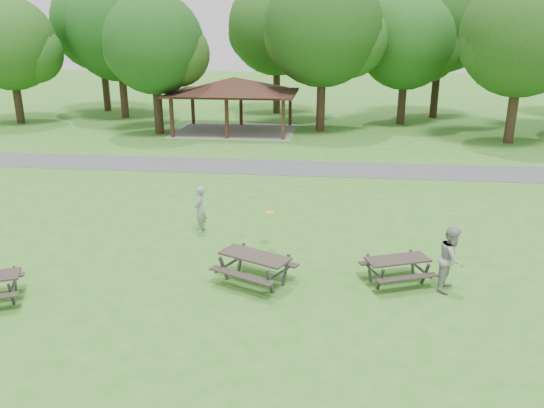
{
  "coord_description": "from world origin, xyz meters",
  "views": [
    {
      "loc": [
        2.96,
        -12.71,
        6.85
      ],
      "look_at": [
        1.0,
        4.0,
        1.3
      ],
      "focal_mm": 35.0,
      "sensor_mm": 36.0,
      "label": 1
    }
  ],
  "objects": [
    {
      "name": "ground",
      "position": [
        0.0,
        0.0,
        0.0
      ],
      "size": [
        160.0,
        160.0,
        0.0
      ],
      "primitive_type": "plane",
      "color": "#357421",
      "rests_on": "ground"
    },
    {
      "name": "asphalt_path",
      "position": [
        0.0,
        14.0,
        0.01
      ],
      "size": [
        120.0,
        3.2,
        0.02
      ],
      "primitive_type": "cube",
      "color": "#464649",
      "rests_on": "ground"
    },
    {
      "name": "pavilion",
      "position": [
        -4.0,
        24.0,
        3.06
      ],
      "size": [
        8.6,
        7.01,
        3.76
      ],
      "color": "#321A12",
      "rests_on": "ground"
    },
    {
      "name": "tree_row_b",
      "position": [
        -20.92,
        25.53,
        5.67
      ],
      "size": [
        7.14,
        6.8,
        9.28
      ],
      "color": "black",
      "rests_on": "ground"
    },
    {
      "name": "tree_row_c",
      "position": [
        -13.9,
        29.03,
        6.54
      ],
      "size": [
        8.19,
        7.8,
        10.67
      ],
      "color": "#322016",
      "rests_on": "ground"
    },
    {
      "name": "tree_row_d",
      "position": [
        -8.92,
        22.53,
        5.77
      ],
      "size": [
        6.93,
        6.6,
        9.27
      ],
      "color": "black",
      "rests_on": "ground"
    },
    {
      "name": "tree_row_e",
      "position": [
        2.1,
        25.03,
        6.78
      ],
      "size": [
        8.4,
        8.0,
        11.02
      ],
      "color": "#301D15",
      "rests_on": "ground"
    },
    {
      "name": "tree_row_f",
      "position": [
        8.09,
        28.53,
        5.84
      ],
      "size": [
        7.35,
        7.0,
        9.55
      ],
      "color": "black",
      "rests_on": "ground"
    },
    {
      "name": "tree_row_g",
      "position": [
        14.09,
        22.03,
        6.33
      ],
      "size": [
        7.77,
        7.4,
        10.25
      ],
      "color": "#301F15",
      "rests_on": "ground"
    },
    {
      "name": "tree_deep_a",
      "position": [
        -16.9,
        32.53,
        7.13
      ],
      "size": [
        8.4,
        8.0,
        11.38
      ],
      "color": "#322016",
      "rests_on": "ground"
    },
    {
      "name": "tree_deep_b",
      "position": [
        -1.9,
        33.03,
        6.89
      ],
      "size": [
        8.4,
        8.0,
        11.13
      ],
      "color": "#2F2115",
      "rests_on": "ground"
    },
    {
      "name": "tree_deep_c",
      "position": [
        11.1,
        32.03,
        7.44
      ],
      "size": [
        8.82,
        8.4,
        11.9
      ],
      "color": "black",
      "rests_on": "ground"
    },
    {
      "name": "picnic_table_middle",
      "position": [
        0.88,
        0.77,
        0.64
      ],
      "size": [
        2.51,
        2.32,
        0.87
      ],
      "color": "#302823",
      "rests_on": "ground"
    },
    {
      "name": "picnic_table_far",
      "position": [
        4.88,
        1.23,
        0.56
      ],
      "size": [
        2.16,
        1.96,
        0.77
      ],
      "color": "#2E2521",
      "rests_on": "ground"
    },
    {
      "name": "frisbee_in_flight",
      "position": [
        1.0,
        3.36,
        1.22
      ],
      "size": [
        0.37,
        0.37,
        0.02
      ],
      "color": "gold",
      "rests_on": "ground"
    },
    {
      "name": "frisbee_thrower",
      "position": [
        -1.61,
        4.52,
        0.83
      ],
      "size": [
        0.41,
        0.62,
        1.67
      ],
      "primitive_type": "imported",
      "rotation": [
        0.0,
        0.0,
        -1.6
      ],
      "color": "gray",
      "rests_on": "ground"
    },
    {
      "name": "frisbee_catcher",
      "position": [
        6.28,
        1.01,
        0.91
      ],
      "size": [
        0.98,
        1.08,
        1.83
      ],
      "primitive_type": "imported",
      "rotation": [
        0.0,
        0.0,
        1.19
      ],
      "color": "#98999B",
      "rests_on": "ground"
    }
  ]
}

